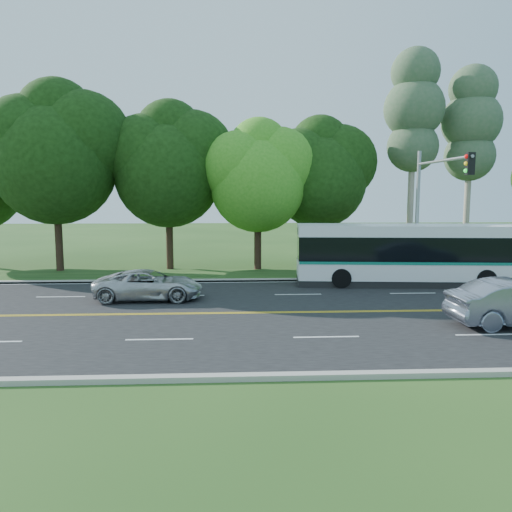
{
  "coord_description": "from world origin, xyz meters",
  "views": [
    {
      "loc": [
        -3.64,
        -19.44,
        4.77
      ],
      "look_at": [
        -2.56,
        2.0,
        2.05
      ],
      "focal_mm": 35.0,
      "sensor_mm": 36.0,
      "label": 1
    }
  ],
  "objects": [
    {
      "name": "ground",
      "position": [
        0.0,
        0.0,
        0.0
      ],
      "size": [
        120.0,
        120.0,
        0.0
      ],
      "primitive_type": "plane",
      "color": "#224517",
      "rests_on": "ground"
    },
    {
      "name": "road",
      "position": [
        0.0,
        0.0,
        0.01
      ],
      "size": [
        60.0,
        14.0,
        0.02
      ],
      "primitive_type": "cube",
      "color": "black",
      "rests_on": "ground"
    },
    {
      "name": "curb_north",
      "position": [
        0.0,
        7.15,
        0.07
      ],
      "size": [
        60.0,
        0.3,
        0.15
      ],
      "primitive_type": "cube",
      "color": "#ADA79C",
      "rests_on": "ground"
    },
    {
      "name": "curb_south",
      "position": [
        0.0,
        -7.15,
        0.07
      ],
      "size": [
        60.0,
        0.3,
        0.15
      ],
      "primitive_type": "cube",
      "color": "#ADA79C",
      "rests_on": "ground"
    },
    {
      "name": "grass_verge",
      "position": [
        0.0,
        9.0,
        0.05
      ],
      "size": [
        60.0,
        4.0,
        0.1
      ],
      "primitive_type": "cube",
      "color": "#224517",
      "rests_on": "ground"
    },
    {
      "name": "lane_markings",
      "position": [
        -0.09,
        0.0,
        0.02
      ],
      "size": [
        57.6,
        13.82,
        0.0
      ],
      "color": "gold",
      "rests_on": "road"
    },
    {
      "name": "tree_row",
      "position": [
        -5.15,
        12.13,
        6.73
      ],
      "size": [
        44.7,
        9.1,
        13.84
      ],
      "color": "black",
      "rests_on": "ground"
    },
    {
      "name": "bougainvillea_hedge",
      "position": [
        7.18,
        8.15,
        0.72
      ],
      "size": [
        9.5,
        2.25,
        1.5
      ],
      "color": "#A00D46",
      "rests_on": "ground"
    },
    {
      "name": "traffic_signal",
      "position": [
        6.49,
        5.4,
        4.67
      ],
      "size": [
        0.42,
        6.1,
        7.0
      ],
      "color": "gray",
      "rests_on": "ground"
    },
    {
      "name": "transit_bus",
      "position": [
        5.76,
        5.8,
        1.56
      ],
      "size": [
        12.08,
        3.66,
        3.11
      ],
      "rotation": [
        0.0,
        0.0,
        -0.09
      ],
      "color": "white",
      "rests_on": "road"
    },
    {
      "name": "suv",
      "position": [
        -7.33,
        2.74,
        0.68
      ],
      "size": [
        4.79,
        2.23,
        1.33
      ],
      "primitive_type": "imported",
      "rotation": [
        0.0,
        0.0,
        1.58
      ],
      "color": "#BABBBF",
      "rests_on": "road"
    }
  ]
}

